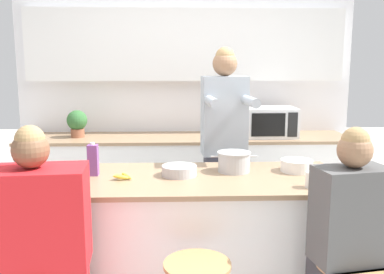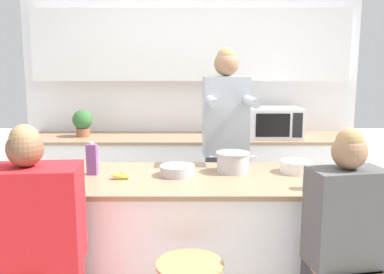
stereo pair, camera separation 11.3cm
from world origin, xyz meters
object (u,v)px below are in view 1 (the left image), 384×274
(potted_plant, at_px, (77,122))
(person_wrapped_blanket, at_px, (38,266))
(fruit_bowl, at_px, (179,171))
(microwave, at_px, (269,122))
(person_seated_near, at_px, (347,265))
(coffee_cup_near, at_px, (72,176))
(kitchen_island, at_px, (192,242))
(coffee_cup_far, at_px, (313,180))
(juice_carton, at_px, (93,160))
(banana_bunch, at_px, (122,176))
(person_cooking, at_px, (224,156))
(cooking_pot, at_px, (234,162))

(potted_plant, bearing_deg, person_wrapped_blanket, -82.38)
(fruit_bowl, distance_m, microwave, 1.84)
(person_seated_near, distance_m, coffee_cup_near, 1.67)
(microwave, bearing_deg, fruit_bowl, -120.58)
(kitchen_island, distance_m, coffee_cup_far, 0.90)
(kitchen_island, xyz_separation_m, juice_carton, (-0.65, 0.07, 0.55))
(coffee_cup_far, relative_size, banana_bunch, 0.85)
(banana_bunch, height_order, potted_plant, potted_plant)
(person_wrapped_blanket, distance_m, potted_plant, 2.37)
(potted_plant, bearing_deg, microwave, -1.23)
(fruit_bowl, bearing_deg, person_cooking, 60.57)
(kitchen_island, distance_m, juice_carton, 0.86)
(coffee_cup_far, bearing_deg, banana_bunch, 169.16)
(kitchen_island, xyz_separation_m, banana_bunch, (-0.45, -0.04, 0.47))
(juice_carton, bearing_deg, person_wrapped_blanket, -101.92)
(juice_carton, relative_size, microwave, 0.41)
(person_seated_near, xyz_separation_m, coffee_cup_near, (-1.53, 0.56, 0.34))
(fruit_bowl, xyz_separation_m, potted_plant, (-1.03, 1.62, 0.10))
(kitchen_island, height_order, cooking_pot, cooking_pot)
(person_seated_near, relative_size, banana_bunch, 9.79)
(fruit_bowl, distance_m, coffee_cup_far, 0.85)
(banana_bunch, bearing_deg, juice_carton, 150.98)
(kitchen_island, height_order, person_seated_near, person_seated_near)
(coffee_cup_near, bearing_deg, person_seated_near, -20.01)
(person_wrapped_blanket, bearing_deg, coffee_cup_far, 9.39)
(person_wrapped_blanket, distance_m, microwave, 2.84)
(kitchen_island, relative_size, microwave, 3.67)
(cooking_pot, height_order, coffee_cup_near, cooking_pot)
(person_cooking, bearing_deg, juice_carton, -150.32)
(banana_bunch, distance_m, juice_carton, 0.25)
(kitchen_island, xyz_separation_m, cooking_pot, (0.29, 0.13, 0.52))
(person_cooking, relative_size, cooking_pot, 5.59)
(person_cooking, xyz_separation_m, banana_bunch, (-0.73, -0.73, 0.04))
(juice_carton, xyz_separation_m, potted_plant, (-0.46, 1.59, 0.03))
(cooking_pot, distance_m, juice_carton, 0.94)
(kitchen_island, relative_size, person_seated_near, 1.48)
(coffee_cup_near, bearing_deg, potted_plant, 101.62)
(coffee_cup_near, height_order, potted_plant, potted_plant)
(person_seated_near, relative_size, cooking_pot, 4.22)
(person_cooking, distance_m, cooking_pot, 0.57)
(person_cooking, xyz_separation_m, potted_plant, (-1.40, 0.97, 0.15))
(kitchen_island, bearing_deg, juice_carton, 174.04)
(kitchen_island, distance_m, person_wrapped_blanket, 1.05)
(coffee_cup_far, xyz_separation_m, juice_carton, (-1.36, 0.33, 0.06))
(cooking_pot, relative_size, juice_carton, 1.43)
(banana_bunch, bearing_deg, coffee_cup_far, -10.84)
(kitchen_island, bearing_deg, person_cooking, 67.77)
(person_cooking, xyz_separation_m, person_wrapped_blanket, (-1.09, -1.34, -0.26))
(kitchen_island, xyz_separation_m, coffee_cup_far, (0.71, -0.27, 0.50))
(person_cooking, relative_size, juice_carton, 7.99)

